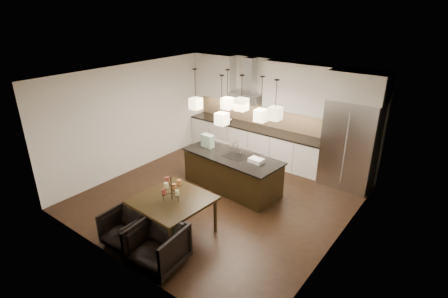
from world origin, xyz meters
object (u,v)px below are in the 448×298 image
Objects in this scene: dining_table at (173,216)px; armchair_right at (157,247)px; island_body at (232,172)px; refrigerator at (350,144)px; armchair_left at (125,228)px.

armchair_right is at bearing -59.52° from dining_table.
island_body is at bearing 95.46° from armchair_right.
refrigerator is 1.65× the size of dining_table.
armchair_right is (0.42, -0.80, -0.00)m from dining_table.
dining_table is at bearing 54.38° from armchair_left.
refrigerator is 2.51× the size of armchair_right.
refrigerator is 4.49m from dining_table.
armchair_left is at bearing -117.21° from refrigerator.
armchair_left is (-0.49, -0.76, -0.06)m from dining_table.
dining_table reaches higher than armchair_left.
armchair_left is at bearing -91.06° from island_body.
refrigerator is 2.92× the size of armchair_left.
armchair_right is at bearing -5.53° from armchair_left.
refrigerator reaches higher than armchair_right.
dining_table is 1.52× the size of armchair_right.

